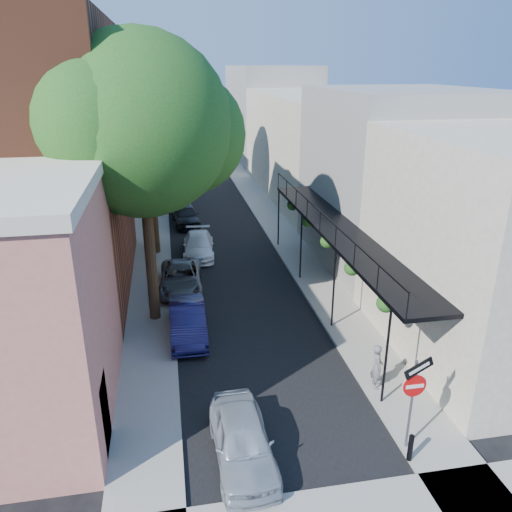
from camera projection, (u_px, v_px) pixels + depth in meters
name	position (u px, v px, depth m)	size (l,w,h in m)	color
ground	(306.00, 493.00, 12.55)	(160.00, 160.00, 0.00)	black
road_surface	(205.00, 199.00, 40.10)	(6.00, 64.00, 0.01)	black
sidewalk_left	(155.00, 200.00, 39.41)	(2.00, 64.00, 0.12)	gray
sidewalk_right	(254.00, 196.00, 40.74)	(2.00, 64.00, 0.12)	gray
buildings_left	(74.00, 142.00, 35.65)	(10.10, 59.10, 12.00)	tan
buildings_right	(317.00, 141.00, 39.53)	(9.80, 55.00, 10.00)	beige
sign_post	(414.00, 389.00, 13.23)	(0.89, 0.17, 2.99)	#595B60
bollard	(410.00, 448.00, 13.32)	(0.14, 0.14, 0.80)	black
oak_near	(152.00, 128.00, 18.58)	(7.48, 6.80, 11.42)	#322214
oak_mid	(155.00, 126.00, 26.19)	(6.60, 6.00, 10.20)	#322214
oak_far	(155.00, 93.00, 34.07)	(7.70, 7.00, 11.90)	#322214
parked_car_a	(242.00, 440.00, 13.40)	(1.54, 3.84, 1.31)	#9CA5AD
parked_car_b	(188.00, 321.00, 19.63)	(1.37, 3.94, 1.30)	#161440
parked_car_c	(181.00, 278.00, 23.68)	(1.97, 4.28, 1.19)	#585B60
parked_car_d	(198.00, 245.00, 28.00)	(1.67, 4.11, 1.19)	white
parked_car_e	(186.00, 215.00, 33.36)	(1.59, 3.94, 1.34)	black
parked_car_f	(178.00, 201.00, 37.14)	(1.32, 3.78, 1.25)	slate
pedestrian	(377.00, 366.00, 16.24)	(0.57, 0.37, 1.56)	slate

